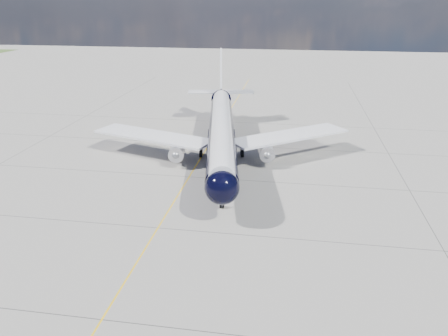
{
  "coord_description": "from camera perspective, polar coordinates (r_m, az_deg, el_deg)",
  "views": [
    {
      "loc": [
        14.04,
        -30.97,
        23.9
      ],
      "look_at": [
        5.98,
        19.13,
        4.0
      ],
      "focal_mm": 35.0,
      "sensor_mm": 36.0,
      "label": 1
    }
  ],
  "objects": [
    {
      "name": "taxiway_centerline",
      "position": [
        62.46,
        -4.57,
        -1.16
      ],
      "size": [
        0.16,
        160.0,
        0.01
      ],
      "primitive_type": "cube",
      "color": "yellow",
      "rests_on": "ground"
    },
    {
      "name": "ground",
      "position": [
        66.98,
        -3.58,
        0.46
      ],
      "size": [
        320.0,
        320.0,
        0.0
      ],
      "primitive_type": "plane",
      "color": "gray",
      "rests_on": "ground"
    },
    {
      "name": "main_airliner",
      "position": [
        68.94,
        -0.33,
        5.11
      ],
      "size": [
        41.17,
        50.61,
        14.67
      ],
      "rotation": [
        0.0,
        0.0,
        0.17
      ],
      "color": "black",
      "rests_on": "ground"
    }
  ]
}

